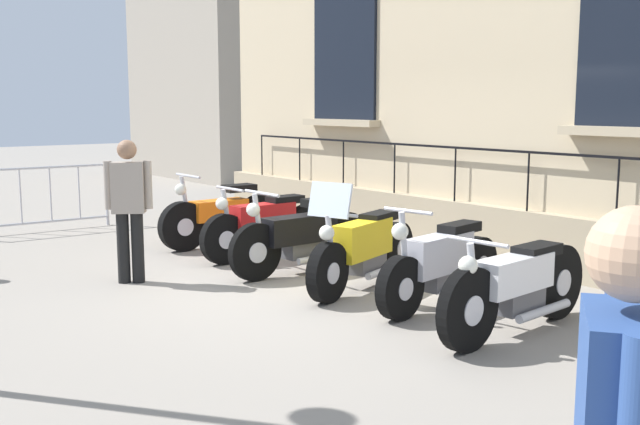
# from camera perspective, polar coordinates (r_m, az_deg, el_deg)

# --- Properties ---
(ground_plane) EXTENTS (60.00, 60.00, 0.00)m
(ground_plane) POSITION_cam_1_polar(r_m,az_deg,el_deg) (8.37, -1.51, -5.60)
(ground_plane) COLOR gray
(motorcycle_orange) EXTENTS (1.95, 0.67, 1.06)m
(motorcycle_orange) POSITION_cam_1_polar(r_m,az_deg,el_deg) (10.63, -7.58, -0.37)
(motorcycle_orange) COLOR black
(motorcycle_orange) RESTS_ON ground_plane
(motorcycle_red) EXTENTS (1.98, 0.60, 0.98)m
(motorcycle_red) POSITION_cam_1_polar(r_m,az_deg,el_deg) (9.75, -4.19, -1.06)
(motorcycle_red) COLOR black
(motorcycle_red) RESTS_ON ground_plane
(motorcycle_black) EXTENTS (2.05, 0.66, 1.03)m
(motorcycle_black) POSITION_cam_1_polar(r_m,az_deg,el_deg) (8.87, -1.38, -1.87)
(motorcycle_black) COLOR black
(motorcycle_black) RESTS_ON ground_plane
(motorcycle_yellow) EXTENTS (2.08, 0.90, 1.24)m
(motorcycle_yellow) POSITION_cam_1_polar(r_m,az_deg,el_deg) (8.15, 3.41, -2.84)
(motorcycle_yellow) COLOR black
(motorcycle_yellow) RESTS_ON ground_plane
(motorcycle_silver) EXTENTS (1.99, 0.58, 1.05)m
(motorcycle_silver) POSITION_cam_1_polar(r_m,az_deg,el_deg) (7.52, 9.35, -4.04)
(motorcycle_silver) COLOR black
(motorcycle_silver) RESTS_ON ground_plane
(motorcycle_white) EXTENTS (2.13, 0.59, 0.93)m
(motorcycle_white) POSITION_cam_1_polar(r_m,az_deg,el_deg) (6.75, 14.94, -5.54)
(motorcycle_white) COLOR black
(motorcycle_white) RESTS_ON ground_plane
(crowd_barrier) EXTENTS (2.34, 0.15, 1.05)m
(crowd_barrier) POSITION_cam_1_polar(r_m,az_deg,el_deg) (12.52, -21.10, 1.15)
(crowd_barrier) COLOR #B7B7BF
(crowd_barrier) RESTS_ON ground_plane
(pedestrian_walking) EXTENTS (0.46, 0.38, 1.63)m
(pedestrian_walking) POSITION_cam_1_polar(r_m,az_deg,el_deg) (8.58, -14.56, 0.70)
(pedestrian_walking) COLOR black
(pedestrian_walking) RESTS_ON ground_plane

